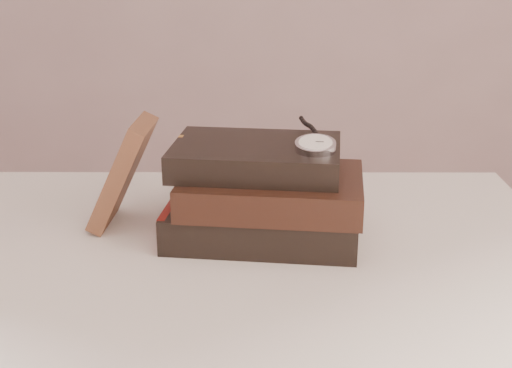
{
  "coord_description": "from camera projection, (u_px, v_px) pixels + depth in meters",
  "views": [
    {
      "loc": [
        0.08,
        -0.52,
        1.15
      ],
      "look_at": [
        0.08,
        0.38,
        0.82
      ],
      "focal_mm": 49.1,
      "sensor_mm": 36.0,
      "label": 1
    }
  ],
  "objects": [
    {
      "name": "table",
      "position": [
        200.0,
        304.0,
        0.98
      ],
      "size": [
        1.0,
        0.6,
        0.75
      ],
      "color": "silver",
      "rests_on": "ground"
    },
    {
      "name": "book_stack",
      "position": [
        264.0,
        194.0,
        0.96
      ],
      "size": [
        0.28,
        0.21,
        0.13
      ],
      "color": "black",
      "rests_on": "table"
    },
    {
      "name": "journal",
      "position": [
        123.0,
        173.0,
        0.99
      ],
      "size": [
        0.1,
        0.11,
        0.16
      ],
      "primitive_type": "cube",
      "rotation": [
        0.0,
        0.45,
        -0.06
      ],
      "color": "#46291B",
      "rests_on": "table"
    },
    {
      "name": "pocket_watch",
      "position": [
        315.0,
        143.0,
        0.92
      ],
      "size": [
        0.06,
        0.16,
        0.02
      ],
      "color": "silver",
      "rests_on": "book_stack"
    },
    {
      "name": "eyeglasses",
      "position": [
        209.0,
        163.0,
        1.05
      ],
      "size": [
        0.12,
        0.14,
        0.05
      ],
      "color": "silver",
      "rests_on": "book_stack"
    }
  ]
}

